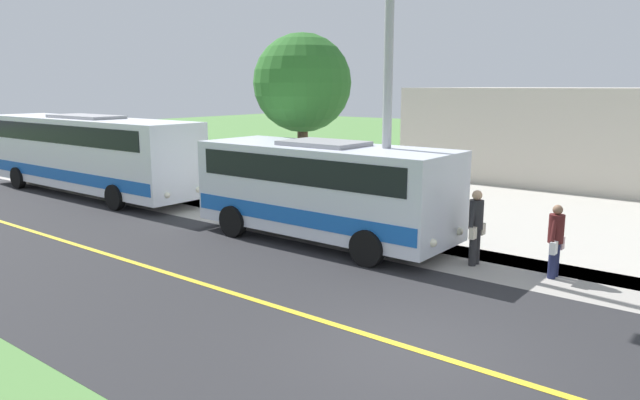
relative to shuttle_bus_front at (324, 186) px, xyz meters
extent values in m
plane|color=#548442|center=(4.57, 5.45, -1.54)|extent=(120.00, 120.00, 0.00)
cube|color=#28282B|center=(4.57, 5.45, -1.53)|extent=(8.00, 100.00, 0.01)
cube|color=#9E9991|center=(-0.63, 5.45, -1.53)|extent=(2.40, 100.00, 0.01)
cube|color=gold|center=(4.57, 5.45, -1.53)|extent=(0.16, 100.00, 0.00)
cube|color=silver|center=(0.00, 0.00, -0.03)|extent=(2.54, 7.43, 2.31)
cube|color=blue|center=(0.00, 0.00, -0.64)|extent=(2.58, 7.29, 0.44)
cube|color=black|center=(0.00, 0.00, 0.58)|extent=(2.58, 6.69, 0.70)
cube|color=gray|center=(0.00, 0.00, 1.19)|extent=(1.52, 2.23, 0.12)
cylinder|color=black|center=(-1.27, 2.30, -1.09)|extent=(0.25, 0.90, 0.90)
cylinder|color=black|center=(1.27, 2.30, -1.09)|extent=(0.25, 0.90, 0.90)
cylinder|color=black|center=(-1.27, -2.31, -1.09)|extent=(0.25, 0.90, 0.90)
cylinder|color=black|center=(1.27, -2.31, -1.09)|extent=(0.25, 0.90, 0.90)
sphere|color=#F2EACC|center=(-0.70, 3.74, -0.84)|extent=(0.20, 0.20, 0.20)
sphere|color=#F2EACC|center=(0.70, 3.74, -0.84)|extent=(0.20, 0.20, 0.20)
cube|color=white|center=(0.06, -11.78, 0.14)|extent=(2.41, 11.51, 2.66)
cube|color=blue|center=(0.06, -11.78, -0.64)|extent=(2.45, 11.28, 0.44)
cube|color=black|center=(0.06, -11.78, 0.93)|extent=(2.45, 10.36, 0.70)
cube|color=gray|center=(0.06, -11.78, 1.54)|extent=(1.45, 3.45, 0.12)
cylinder|color=black|center=(-1.14, -8.21, -1.09)|extent=(0.25, 0.90, 0.90)
cylinder|color=black|center=(1.27, -8.21, -1.09)|extent=(0.25, 0.90, 0.90)
cylinder|color=black|center=(-1.14, -15.35, -1.09)|extent=(0.25, 0.90, 0.90)
cylinder|color=black|center=(1.27, -15.35, -1.09)|extent=(0.25, 0.90, 0.90)
sphere|color=#F2EACC|center=(-0.60, -6.00, -0.84)|extent=(0.20, 0.20, 0.20)
sphere|color=#F2EACC|center=(0.72, -6.00, -0.84)|extent=(0.20, 0.20, 0.20)
cylinder|color=#1E2347|center=(-0.75, 6.07, -1.13)|extent=(0.18, 0.18, 0.81)
cylinder|color=#1E2347|center=(-0.55, 6.07, -1.13)|extent=(0.18, 0.18, 0.81)
cylinder|color=#4C1919|center=(-0.65, 6.07, -0.40)|extent=(0.34, 0.34, 0.64)
sphere|color=#8C664C|center=(-0.65, 6.07, 0.03)|extent=(0.22, 0.22, 0.22)
cylinder|color=#4C1919|center=(-0.83, 6.07, -0.37)|extent=(0.27, 0.10, 0.58)
cube|color=beige|center=(-0.91, 6.12, -0.79)|extent=(0.20, 0.12, 0.28)
cylinder|color=#4C1919|center=(-0.47, 6.07, -0.37)|extent=(0.27, 0.10, 0.58)
cube|color=white|center=(-0.39, 6.12, -0.79)|extent=(0.20, 0.12, 0.28)
cylinder|color=#262628|center=(-0.55, 4.26, -1.09)|extent=(0.18, 0.18, 0.89)
cylinder|color=#262628|center=(-0.35, 4.26, -1.09)|extent=(0.18, 0.18, 0.89)
cylinder|color=#262628|center=(-0.45, 4.26, -0.30)|extent=(0.34, 0.34, 0.70)
sphere|color=tan|center=(-0.45, 4.26, 0.17)|extent=(0.24, 0.24, 0.24)
cylinder|color=#262628|center=(-0.64, 4.26, -0.26)|extent=(0.29, 0.10, 0.63)
cube|color=beige|center=(-0.71, 4.31, -0.69)|extent=(0.20, 0.12, 0.28)
cylinder|color=#262628|center=(-0.27, 4.26, -0.26)|extent=(0.29, 0.10, 0.63)
cube|color=beige|center=(-0.19, 4.31, -0.69)|extent=(0.20, 0.12, 0.28)
cylinder|color=#9E9EA3|center=(-0.43, 1.73, 2.51)|extent=(0.24, 0.24, 8.10)
cylinder|color=brown|center=(-2.83, -3.11, 0.02)|extent=(0.36, 0.36, 3.12)
sphere|color=#2D6B28|center=(-2.83, -3.11, 2.82)|extent=(3.30, 3.30, 3.30)
cube|color=beige|center=(-16.83, 4.16, 0.55)|extent=(10.00, 17.46, 4.17)
camera|label=1|loc=(12.58, 9.78, 2.72)|focal=32.96mm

